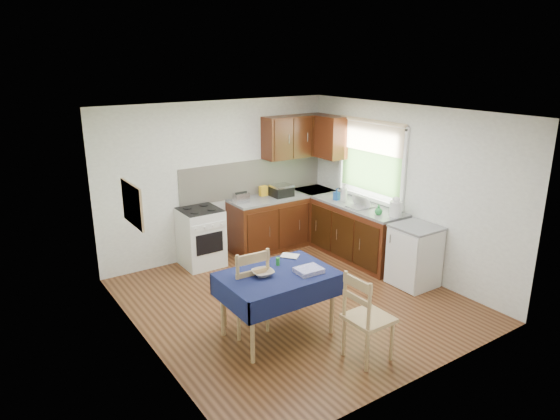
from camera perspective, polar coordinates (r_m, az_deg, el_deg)
floor at (r=6.83m, az=1.63°, el=-10.25°), size 4.20×4.20×0.00m
ceiling at (r=6.10m, az=1.83°, el=11.09°), size 4.00×4.20×0.02m
wall_back at (r=8.09m, az=-7.00°, el=3.48°), size 4.00×0.02×2.50m
wall_front at (r=4.91m, az=16.26°, el=-6.23°), size 4.00×0.02×2.50m
wall_left at (r=5.49m, az=-15.51°, el=-3.66°), size 0.02×4.20×2.50m
wall_right at (r=7.66m, az=13.99°, el=2.31°), size 0.02×4.20×2.50m
base_cabinets at (r=8.34m, az=4.21°, el=-1.89°), size 1.90×2.30×0.86m
worktop_back at (r=8.45m, az=0.36°, el=1.61°), size 1.90×0.60×0.04m
worktop_right at (r=7.98m, az=8.91°, el=0.46°), size 0.60×1.70×0.04m
worktop_corner at (r=8.82m, az=3.85°, el=2.24°), size 0.60×0.60×0.04m
splashback at (r=8.39m, az=-2.99°, el=3.73°), size 2.70×0.02×0.60m
upper_cabinets at (r=8.52m, az=3.04°, el=8.39°), size 1.20×0.85×0.70m
stove at (r=7.85m, az=-9.03°, el=-3.07°), size 0.60×0.61×0.92m
window at (r=8.02m, az=10.36°, el=6.14°), size 0.04×1.48×1.26m
fridge at (r=7.35m, az=15.11°, el=-5.06°), size 0.58×0.60×0.89m
corkboard at (r=5.67m, az=-16.50°, el=0.61°), size 0.04×0.62×0.47m
dining_table at (r=5.77m, az=-0.29°, el=-8.20°), size 1.28×0.87×0.78m
chair_far at (r=5.90m, az=-3.75°, el=-8.85°), size 0.50×0.50×1.06m
chair_near at (r=5.45m, az=9.75°, el=-11.73°), size 0.45×0.45×1.01m
toaster at (r=7.98m, az=-4.46°, el=1.39°), size 0.24×0.15×0.19m
sandwich_press at (r=8.35m, az=0.17°, el=2.24°), size 0.33×0.29×0.20m
sauce_bottle at (r=8.30m, az=0.58°, el=2.16°), size 0.04×0.04×0.19m
yellow_packet at (r=8.38m, az=-1.92°, el=2.20°), size 0.14×0.10×0.17m
dish_rack at (r=7.85m, az=9.22°, el=0.48°), size 0.39×0.30×0.18m
kettle at (r=7.47m, az=13.08°, el=0.27°), size 0.18×0.18×0.30m
cup at (r=8.42m, az=1.22°, el=2.03°), size 0.16×0.16×0.10m
soap_bottle_a at (r=8.07m, az=7.33°, el=1.98°), size 0.17×0.17×0.30m
soap_bottle_b at (r=8.17m, az=6.50°, el=1.81°), size 0.10×0.10×0.19m
soap_bottle_c at (r=7.50m, az=11.20°, el=0.01°), size 0.16×0.16×0.15m
plate_bowl at (r=5.67m, az=-1.96°, el=-7.20°), size 0.27×0.27×0.06m
book at (r=6.11m, az=0.93°, el=-5.54°), size 0.25×0.26×0.02m
spice_jar at (r=5.92m, az=-0.25°, el=-5.90°), size 0.05×0.05×0.10m
tea_towel at (r=5.75m, az=3.31°, el=-6.89°), size 0.30×0.24×0.05m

